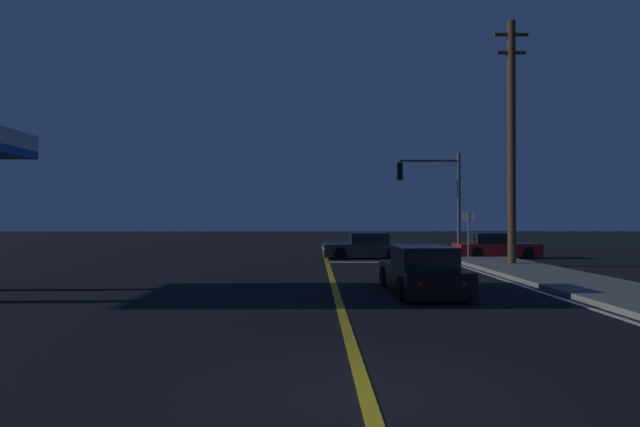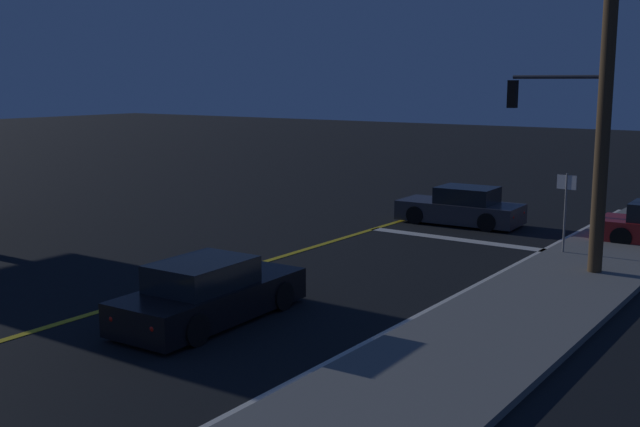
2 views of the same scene
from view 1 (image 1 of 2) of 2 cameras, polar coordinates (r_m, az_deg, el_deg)
name	(u,v)px [view 1 (image 1 of 2)]	position (r m, az deg, el deg)	size (l,w,h in m)	color
ground_plane	(367,398)	(6.89, 4.87, -18.51)	(160.00, 160.00, 0.00)	black
sidewalk_right	(580,283)	(19.17, 25.41, -6.58)	(3.20, 38.17, 0.15)	slate
lane_line_center	(334,286)	(17.27, 1.47, -7.53)	(0.20, 36.05, 0.01)	gold
lane_line_edge_right	(522,286)	(18.45, 20.20, -7.05)	(0.16, 36.05, 0.01)	silver
stop_bar	(391,262)	(26.58, 7.40, -5.04)	(6.13, 0.50, 0.01)	silver
car_lead_oncoming_black	(422,273)	(15.88, 10.54, -6.06)	(1.96, 4.61, 1.34)	black
car_side_waiting_red	(495,247)	(30.38, 17.73, -3.36)	(4.36, 1.96, 1.34)	maroon
car_mid_block_charcoal	(365,247)	(28.95, 4.68, -3.52)	(4.36, 2.04, 1.34)	#2D2D33
traffic_signal_near_right	(436,189)	(29.28, 11.97, 2.53)	(3.32, 0.28, 5.52)	#38383D
utility_pole_right	(512,141)	(25.65, 19.27, 7.14)	(1.48, 0.36, 10.78)	#42301E
street_sign_corner	(468,229)	(26.74, 15.14, -1.52)	(0.56, 0.07, 2.42)	slate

